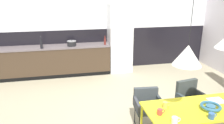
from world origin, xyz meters
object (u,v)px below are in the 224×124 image
at_px(refrigerator_column, 120,38).
at_px(armchair_far_side, 147,103).
at_px(dining_table, 200,110).
at_px(cooking_pot, 72,43).
at_px(open_book, 216,101).
at_px(pendant_lamp_over_table_near, 188,55).
at_px(armchair_facing_counter, 190,96).
at_px(mug_tall_blue, 212,116).
at_px(mug_short_terracotta, 175,120).
at_px(fruit_bowl, 211,107).
at_px(mug_wide_latte, 165,105).
at_px(bottle_spice_small, 41,44).
at_px(bottle_vinegar_dark, 105,41).
at_px(mug_white_ceramic, 160,112).

relative_size(refrigerator_column, armchair_far_side, 2.92).
xyz_separation_m(dining_table, cooking_pot, (-1.79, 3.76, 0.30)).
relative_size(open_book, pendant_lamp_over_table_near, 0.22).
xyz_separation_m(armchair_facing_counter, mug_tall_blue, (-0.35, -1.09, 0.28)).
height_order(armchair_facing_counter, mug_short_terracotta, mug_short_terracotta).
xyz_separation_m(fruit_bowl, mug_wide_latte, (-0.65, 0.19, -0.00)).
xyz_separation_m(armchair_facing_counter, bottle_spice_small, (-2.97, 2.84, 0.55)).
xyz_separation_m(mug_wide_latte, bottle_vinegar_dark, (-0.28, 3.60, 0.23)).
bearing_deg(mug_wide_latte, refrigerator_column, 86.71).
distance_m(armchair_facing_counter, open_book, 0.69).
xyz_separation_m(refrigerator_column, bottle_vinegar_dark, (-0.49, -0.12, -0.04)).
distance_m(armchair_facing_counter, mug_tall_blue, 1.18).
xyz_separation_m(bottle_vinegar_dark, pendant_lamp_over_table_near, (0.46, -3.76, 0.59)).
height_order(open_book, mug_wide_latte, mug_wide_latte).
distance_m(open_book, mug_white_ceramic, 1.09).
distance_m(bottle_vinegar_dark, pendant_lamp_over_table_near, 3.84).
xyz_separation_m(mug_white_ceramic, pendant_lamp_over_table_near, (0.34, 0.00, 0.83)).
distance_m(dining_table, open_book, 0.42).
relative_size(mug_white_ceramic, cooking_pot, 0.44).
bearing_deg(bottle_spice_small, refrigerator_column, 5.04).
xyz_separation_m(armchair_far_side, mug_tall_blue, (0.53, -1.06, 0.30)).
relative_size(armchair_facing_counter, pendant_lamp_over_table_near, 0.71).
bearing_deg(armchair_far_side, refrigerator_column, -88.73).
distance_m(refrigerator_column, cooking_pot, 1.48).
bearing_deg(bottle_spice_small, pendant_lamp_over_table_near, -58.05).
height_order(open_book, mug_short_terracotta, mug_short_terracotta).
xyz_separation_m(armchair_facing_counter, pendant_lamp_over_table_near, (-0.67, -0.84, 1.11)).
xyz_separation_m(mug_short_terracotta, mug_white_ceramic, (-0.10, 0.25, -0.00)).
distance_m(cooking_pot, bottle_spice_small, 0.86).
relative_size(mug_white_ceramic, pendant_lamp_over_table_near, 0.11).
bearing_deg(refrigerator_column, open_book, -79.24).
xyz_separation_m(dining_table, open_book, (0.39, 0.14, 0.05)).
bearing_deg(pendant_lamp_over_table_near, fruit_bowl, -3.82).
bearing_deg(pendant_lamp_over_table_near, refrigerator_column, 89.55).
distance_m(fruit_bowl, mug_short_terracotta, 0.74).
bearing_deg(armchair_facing_counter, cooking_pot, -64.18).
distance_m(bottle_spice_small, pendant_lamp_over_table_near, 4.37).
distance_m(armchair_far_side, mug_white_ceramic, 0.88).
bearing_deg(pendant_lamp_over_table_near, open_book, 14.38).
bearing_deg(dining_table, mug_white_ceramic, -175.63).
relative_size(mug_short_terracotta, cooking_pot, 0.49).
bearing_deg(dining_table, bottle_spice_small, 125.97).
height_order(mug_white_ceramic, pendant_lamp_over_table_near, pendant_lamp_over_table_near).
bearing_deg(armchair_far_side, pendant_lamp_over_table_near, 110.25).
bearing_deg(refrigerator_column, mug_short_terracotta, -93.76).
bearing_deg(fruit_bowl, mug_white_ceramic, 178.15).
height_order(dining_table, bottle_spice_small, bottle_spice_small).
bearing_deg(pendant_lamp_over_table_near, armchair_far_side, 104.51).
bearing_deg(armchair_far_side, mug_tall_blue, 122.24).
distance_m(mug_wide_latte, bottle_spice_small, 4.11).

